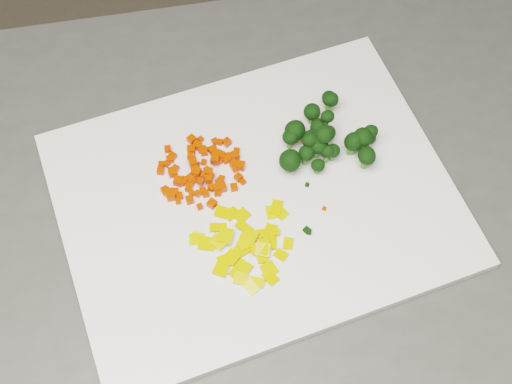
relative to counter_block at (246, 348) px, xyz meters
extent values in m
cube|color=#484845|center=(0.00, 0.00, 0.00)|extent=(0.94, 0.68, 0.90)
cube|color=white|center=(0.02, 0.02, 0.46)|extent=(0.45, 0.38, 0.01)
cube|color=red|center=(-0.03, 0.10, 0.47)|extent=(0.01, 0.01, 0.01)
cube|color=red|center=(0.00, 0.07, 0.46)|extent=(0.01, 0.01, 0.01)
cube|color=red|center=(-0.03, 0.04, 0.46)|extent=(0.01, 0.01, 0.01)
cube|color=red|center=(-0.06, 0.07, 0.46)|extent=(0.01, 0.01, 0.01)
cube|color=red|center=(-0.04, 0.07, 0.47)|extent=(0.01, 0.01, 0.01)
cube|color=red|center=(-0.02, 0.09, 0.46)|extent=(0.01, 0.01, 0.01)
cube|color=red|center=(0.01, 0.06, 0.47)|extent=(0.01, 0.01, 0.01)
cube|color=red|center=(0.00, 0.04, 0.46)|extent=(0.01, 0.01, 0.01)
cube|color=red|center=(-0.04, 0.06, 0.46)|extent=(0.01, 0.01, 0.01)
cube|color=red|center=(-0.07, 0.08, 0.46)|extent=(0.01, 0.01, 0.01)
cube|color=red|center=(-0.01, 0.07, 0.47)|extent=(0.01, 0.01, 0.01)
cube|color=red|center=(-0.05, 0.03, 0.46)|extent=(0.01, 0.01, 0.01)
cube|color=red|center=(0.00, 0.10, 0.46)|extent=(0.01, 0.01, 0.01)
cube|color=red|center=(-0.03, 0.05, 0.47)|extent=(0.01, 0.01, 0.01)
cube|color=red|center=(-0.07, 0.08, 0.46)|extent=(0.01, 0.01, 0.01)
cube|color=red|center=(-0.06, 0.04, 0.46)|extent=(0.01, 0.01, 0.01)
cube|color=red|center=(-0.02, 0.04, 0.46)|extent=(0.01, 0.01, 0.01)
cube|color=red|center=(-0.04, 0.06, 0.47)|extent=(0.01, 0.01, 0.01)
cube|color=red|center=(0.00, 0.08, 0.47)|extent=(0.01, 0.01, 0.01)
cube|color=red|center=(-0.04, 0.04, 0.46)|extent=(0.01, 0.01, 0.01)
cube|color=red|center=(-0.03, 0.11, 0.47)|extent=(0.01, 0.01, 0.01)
cube|color=red|center=(-0.04, 0.06, 0.47)|extent=(0.01, 0.01, 0.01)
cube|color=red|center=(-0.01, 0.09, 0.46)|extent=(0.01, 0.01, 0.01)
cube|color=red|center=(-0.02, 0.08, 0.46)|extent=(0.01, 0.01, 0.01)
cube|color=red|center=(-0.07, 0.05, 0.46)|extent=(0.01, 0.01, 0.01)
cube|color=red|center=(-0.03, 0.10, 0.46)|extent=(0.01, 0.01, 0.01)
cube|color=red|center=(-0.04, 0.04, 0.46)|extent=(0.01, 0.01, 0.01)
cube|color=red|center=(-0.04, 0.06, 0.47)|extent=(0.01, 0.01, 0.01)
cube|color=red|center=(0.01, 0.05, 0.46)|extent=(0.01, 0.01, 0.01)
cube|color=red|center=(-0.06, 0.04, 0.46)|extent=(0.01, 0.01, 0.01)
cube|color=red|center=(-0.05, 0.05, 0.46)|extent=(0.01, 0.01, 0.01)
cube|color=red|center=(-0.01, 0.04, 0.47)|extent=(0.01, 0.01, 0.01)
cube|color=red|center=(-0.01, 0.10, 0.46)|extent=(0.01, 0.01, 0.01)
cube|color=red|center=(-0.02, 0.11, 0.46)|extent=(0.01, 0.01, 0.01)
cube|color=red|center=(-0.03, 0.02, 0.47)|extent=(0.01, 0.01, 0.01)
cube|color=red|center=(-0.02, 0.04, 0.47)|extent=(0.01, 0.01, 0.01)
cube|color=red|center=(-0.07, 0.05, 0.47)|extent=(0.01, 0.01, 0.01)
cube|color=red|center=(-0.01, 0.08, 0.46)|extent=(0.01, 0.01, 0.01)
cube|color=red|center=(-0.02, 0.09, 0.46)|extent=(0.01, 0.01, 0.01)
cube|color=red|center=(-0.06, 0.06, 0.47)|extent=(0.01, 0.01, 0.01)
cube|color=red|center=(-0.01, 0.05, 0.46)|extent=(0.01, 0.01, 0.01)
cube|color=red|center=(-0.07, 0.08, 0.46)|extent=(0.01, 0.01, 0.01)
cube|color=red|center=(-0.02, 0.07, 0.46)|extent=(0.01, 0.01, 0.01)
cube|color=red|center=(0.01, 0.08, 0.47)|extent=(0.01, 0.01, 0.01)
cube|color=red|center=(-0.04, 0.06, 0.47)|extent=(0.01, 0.01, 0.01)
cube|color=red|center=(-0.04, 0.05, 0.46)|extent=(0.01, 0.01, 0.01)
cube|color=red|center=(-0.02, 0.05, 0.47)|extent=(0.01, 0.01, 0.01)
cube|color=red|center=(-0.06, 0.08, 0.46)|extent=(0.01, 0.01, 0.01)
cube|color=red|center=(-0.04, 0.06, 0.47)|extent=(0.01, 0.01, 0.01)
cube|color=red|center=(-0.02, 0.05, 0.47)|extent=(0.01, 0.01, 0.01)
cube|color=red|center=(-0.06, 0.09, 0.46)|extent=(0.01, 0.01, 0.01)
cube|color=red|center=(-0.03, 0.08, 0.46)|extent=(0.01, 0.01, 0.01)
cube|color=red|center=(-0.01, 0.05, 0.46)|extent=(0.01, 0.01, 0.01)
cube|color=red|center=(-0.01, 0.08, 0.46)|extent=(0.01, 0.01, 0.01)
cube|color=red|center=(-0.01, 0.09, 0.46)|extent=(0.01, 0.01, 0.01)
cube|color=red|center=(0.01, 0.07, 0.47)|extent=(0.01, 0.01, 0.01)
cube|color=red|center=(-0.01, 0.08, 0.47)|extent=(0.01, 0.01, 0.01)
cube|color=red|center=(-0.04, 0.02, 0.46)|extent=(0.01, 0.01, 0.01)
cube|color=red|center=(-0.04, 0.09, 0.47)|extent=(0.01, 0.01, 0.01)
cube|color=red|center=(-0.02, 0.09, 0.46)|extent=(0.01, 0.01, 0.01)
cube|color=red|center=(-0.04, 0.08, 0.47)|extent=(0.01, 0.01, 0.01)
cube|color=red|center=(0.00, 0.10, 0.46)|extent=(0.01, 0.01, 0.01)
cube|color=red|center=(-0.06, 0.09, 0.46)|extent=(0.01, 0.01, 0.01)
cube|color=red|center=(0.01, 0.06, 0.46)|extent=(0.01, 0.01, 0.01)
cube|color=red|center=(-0.02, 0.06, 0.47)|extent=(0.01, 0.01, 0.01)
cube|color=red|center=(-0.05, 0.06, 0.46)|extent=(0.01, 0.01, 0.01)
cube|color=red|center=(-0.06, 0.10, 0.46)|extent=(0.01, 0.01, 0.01)
cube|color=red|center=(-0.04, 0.08, 0.46)|extent=(0.01, 0.01, 0.01)
cube|color=red|center=(-0.02, 0.04, 0.46)|extent=(0.01, 0.01, 0.01)
cube|color=red|center=(0.00, 0.08, 0.46)|extent=(0.01, 0.01, 0.01)
cube|color=red|center=(-0.03, 0.06, 0.47)|extent=(0.01, 0.01, 0.01)
cube|color=red|center=(-0.06, 0.05, 0.47)|extent=(0.01, 0.01, 0.01)
cube|color=red|center=(-0.04, 0.07, 0.47)|extent=(0.01, 0.01, 0.01)
cube|color=red|center=(-0.05, 0.06, 0.47)|extent=(0.01, 0.01, 0.01)
cube|color=red|center=(-0.02, 0.04, 0.46)|extent=(0.01, 0.01, 0.01)
cube|color=red|center=(0.01, 0.08, 0.46)|extent=(0.01, 0.01, 0.01)
cube|color=red|center=(-0.03, 0.04, 0.46)|extent=(0.01, 0.01, 0.01)
cube|color=red|center=(-0.04, 0.06, 0.47)|extent=(0.01, 0.01, 0.01)
cube|color=red|center=(-0.07, 0.04, 0.47)|extent=(0.01, 0.01, 0.01)
cube|color=red|center=(-0.01, 0.08, 0.46)|extent=(0.01, 0.01, 0.01)
cube|color=red|center=(-0.06, 0.07, 0.47)|extent=(0.01, 0.01, 0.01)
cube|color=#D8B40B|center=(0.01, -0.05, 0.46)|extent=(0.01, 0.01, 0.01)
cube|color=#D8B40B|center=(0.02, -0.06, 0.46)|extent=(0.02, 0.02, 0.00)
cube|color=#D8B40B|center=(0.01, -0.04, 0.47)|extent=(0.02, 0.02, 0.01)
cube|color=#D8B40B|center=(-0.01, -0.05, 0.46)|extent=(0.02, 0.02, 0.01)
cube|color=#D8B40B|center=(0.03, 0.00, 0.46)|extent=(0.01, 0.02, 0.01)
cube|color=#D8B40B|center=(0.04, -0.04, 0.46)|extent=(0.01, 0.02, 0.00)
cube|color=#D8B40B|center=(0.00, -0.02, 0.46)|extent=(0.02, 0.02, 0.01)
cube|color=#D8B40B|center=(0.02, -0.02, 0.46)|extent=(0.02, 0.01, 0.00)
cube|color=#D8B40B|center=(-0.02, 0.00, 0.46)|extent=(0.02, 0.01, 0.00)
cube|color=#D8B40B|center=(0.01, -0.04, 0.47)|extent=(0.02, 0.02, 0.01)
cube|color=#D8B40B|center=(-0.02, -0.06, 0.46)|extent=(0.02, 0.02, 0.01)
cube|color=#D8B40B|center=(0.03, -0.02, 0.46)|extent=(0.02, 0.02, 0.01)
cube|color=#D8B40B|center=(-0.01, -0.08, 0.46)|extent=(0.02, 0.02, 0.01)
cube|color=#D8B40B|center=(0.02, -0.07, 0.46)|extent=(0.02, 0.02, 0.00)
cube|color=#D8B40B|center=(0.02, -0.04, 0.47)|extent=(0.01, 0.01, 0.01)
cube|color=#D8B40B|center=(0.00, -0.01, 0.47)|extent=(0.02, 0.02, 0.00)
cube|color=#D8B40B|center=(0.04, 0.00, 0.46)|extent=(0.02, 0.02, 0.00)
cube|color=#D8B40B|center=(-0.03, -0.02, 0.46)|extent=(0.02, 0.02, 0.01)
cube|color=#D8B40B|center=(-0.03, -0.05, 0.46)|extent=(0.02, 0.02, 0.01)
cube|color=#D8B40B|center=(-0.02, 0.01, 0.46)|extent=(0.02, 0.02, 0.01)
cube|color=#D8B40B|center=(0.00, -0.03, 0.46)|extent=(0.02, 0.02, 0.01)
cube|color=#D8B40B|center=(0.02, -0.03, 0.46)|extent=(0.02, 0.02, 0.01)
cube|color=#D8B40B|center=(0.04, 0.01, 0.46)|extent=(0.02, 0.02, 0.00)
cube|color=#D8B40B|center=(0.00, 0.00, 0.46)|extent=(0.02, 0.02, 0.00)
cube|color=#D8B40B|center=(-0.01, -0.07, 0.46)|extent=(0.02, 0.02, 0.01)
cube|color=#D8B40B|center=(-0.05, -0.01, 0.46)|extent=(0.02, 0.02, 0.01)
cube|color=#D8B40B|center=(-0.02, -0.04, 0.46)|extent=(0.02, 0.02, 0.01)
cube|color=#D8B40B|center=(0.03, -0.05, 0.46)|extent=(0.02, 0.02, 0.00)
cube|color=#D8B40B|center=(-0.04, -0.02, 0.46)|extent=(0.02, 0.02, 0.01)
cube|color=#D8B40B|center=(-0.03, -0.02, 0.47)|extent=(0.02, 0.02, 0.01)
cube|color=#D8B40B|center=(0.00, -0.07, 0.46)|extent=(0.02, 0.02, 0.01)
cube|color=#D8B40B|center=(0.00, -0.02, 0.47)|extent=(0.02, 0.02, 0.01)
cube|color=#D8B40B|center=(-0.05, -0.01, 0.46)|extent=(0.02, 0.01, 0.01)
cube|color=#D8B40B|center=(-0.03, -0.04, 0.46)|extent=(0.01, 0.02, 0.01)
cube|color=#D8B40B|center=(0.00, -0.03, 0.47)|extent=(0.01, 0.01, 0.01)
cube|color=#D8B40B|center=(-0.02, -0.02, 0.47)|extent=(0.02, 0.02, 0.00)
cube|color=#D8B40B|center=(-0.01, 0.01, 0.46)|extent=(0.02, 0.02, 0.01)
cube|color=black|center=(0.01, 0.07, 0.46)|extent=(0.01, 0.01, 0.00)
cube|color=#D8B40B|center=(0.09, 0.08, 0.46)|extent=(0.00, 0.00, 0.00)
cube|color=red|center=(0.01, 0.04, 0.46)|extent=(0.01, 0.01, 0.00)
cube|color=#D8B40B|center=(0.03, -0.02, 0.46)|extent=(0.01, 0.01, 0.00)
cube|color=black|center=(0.06, -0.03, 0.46)|extent=(0.01, 0.01, 0.00)
cube|color=red|center=(0.09, -0.01, 0.46)|extent=(0.01, 0.01, 0.00)
cube|color=black|center=(0.07, -0.03, 0.46)|extent=(0.01, 0.01, 0.00)
cube|color=red|center=(0.09, 0.08, 0.46)|extent=(0.01, 0.01, 0.00)
cube|color=black|center=(0.08, 0.03, 0.46)|extent=(0.01, 0.01, 0.00)
cube|color=#D8B40B|center=(0.01, 0.08, 0.46)|extent=(0.01, 0.01, 0.00)
camera|label=1|loc=(-0.06, -0.33, 1.13)|focal=50.00mm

